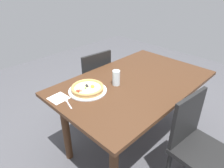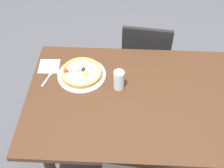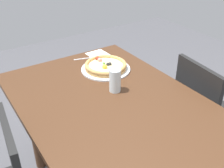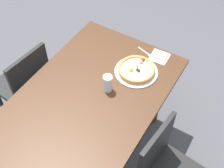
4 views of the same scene
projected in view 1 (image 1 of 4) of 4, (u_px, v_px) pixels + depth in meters
ground_plane at (131, 142)px, 2.26m from camera, size 6.00×6.00×0.00m
dining_table at (134, 91)px, 1.94m from camera, size 1.49×0.93×0.77m
chair_near at (197, 144)px, 1.58m from camera, size 0.44×0.44×0.88m
chair_far at (92, 82)px, 2.47m from camera, size 0.44×0.44×0.88m
plate at (88, 91)px, 1.73m from camera, size 0.33×0.33×0.01m
pizza at (87, 88)px, 1.71m from camera, size 0.28×0.28×0.05m
fork at (67, 102)px, 1.58m from camera, size 0.06×0.16×0.00m
drinking_glass at (116, 78)px, 1.80m from camera, size 0.07×0.07×0.14m
napkin at (59, 98)px, 1.63m from camera, size 0.15×0.15×0.00m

